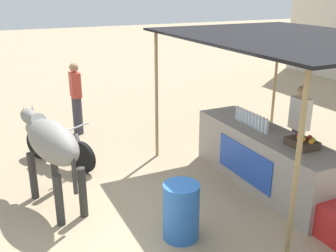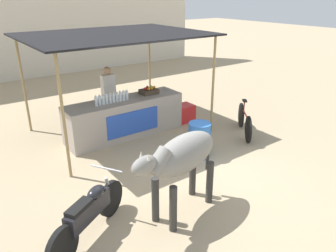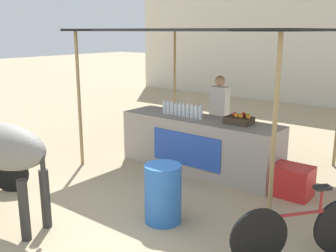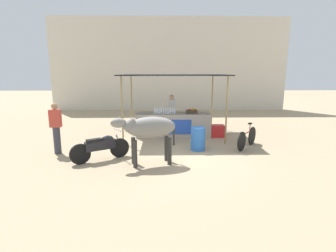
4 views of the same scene
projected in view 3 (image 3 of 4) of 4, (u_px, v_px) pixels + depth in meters
ground_plane at (111, 211)px, 5.54m from camera, size 60.00×60.00×0.00m
stall_counter at (199, 144)px, 7.10m from camera, size 3.00×0.82×0.96m
stall_awning at (210, 34)px, 6.87m from camera, size 4.20×3.20×2.51m
water_bottle_row at (182, 110)px, 7.13m from camera, size 0.88×0.07×0.25m
fruit_crate at (239, 120)px, 6.55m from camera, size 0.44×0.32×0.18m
vendor_behind_counter at (219, 117)px, 7.61m from camera, size 0.34×0.22×1.65m
cooler_box at (291, 181)px, 6.01m from camera, size 0.60×0.44×0.48m
water_barrel at (163, 193)px, 5.17m from camera, size 0.49×0.49×0.79m
bicycle_leaning at (301, 230)px, 4.31m from camera, size 1.05×1.33×0.85m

